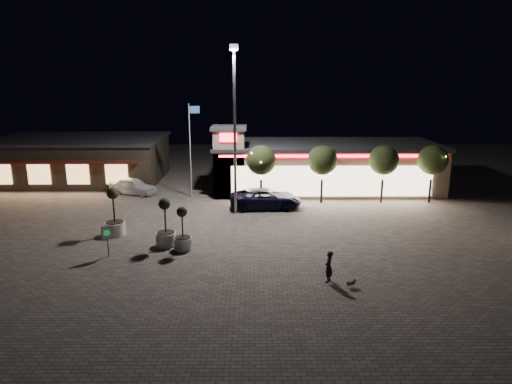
{
  "coord_description": "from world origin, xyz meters",
  "views": [
    {
      "loc": [
        3.28,
        -25.51,
        10.1
      ],
      "look_at": [
        3.54,
        6.0,
        2.17
      ],
      "focal_mm": 32.0,
      "sensor_mm": 36.0,
      "label": 1
    }
  ],
  "objects_px": {
    "valet_sign": "(107,235)",
    "white_sedan": "(133,186)",
    "planter_left": "(115,221)",
    "pedestrian": "(329,267)",
    "pickup_truck": "(266,198)",
    "planter_mid": "(166,231)"
  },
  "relations": [
    {
      "from": "planter_left",
      "to": "pedestrian",
      "type": "bearing_deg",
      "value": -29.15
    },
    {
      "from": "white_sedan",
      "to": "pickup_truck",
      "type": "bearing_deg",
      "value": -91.38
    },
    {
      "from": "pedestrian",
      "to": "valet_sign",
      "type": "bearing_deg",
      "value": -79.81
    },
    {
      "from": "white_sedan",
      "to": "planter_mid",
      "type": "bearing_deg",
      "value": -137.47
    },
    {
      "from": "pedestrian",
      "to": "planter_mid",
      "type": "xyz_separation_m",
      "value": [
        -9.19,
        5.24,
        0.12
      ]
    },
    {
      "from": "pedestrian",
      "to": "valet_sign",
      "type": "relative_size",
      "value": 0.88
    },
    {
      "from": "white_sedan",
      "to": "planter_left",
      "type": "xyz_separation_m",
      "value": [
        1.58,
        -10.93,
        0.26
      ]
    },
    {
      "from": "pickup_truck",
      "to": "white_sedan",
      "type": "relative_size",
      "value": 1.32
    },
    {
      "from": "white_sedan",
      "to": "pedestrian",
      "type": "distance_m",
      "value": 23.2
    },
    {
      "from": "valet_sign",
      "to": "planter_mid",
      "type": "bearing_deg",
      "value": 30.51
    },
    {
      "from": "valet_sign",
      "to": "white_sedan",
      "type": "bearing_deg",
      "value": 98.78
    },
    {
      "from": "pickup_truck",
      "to": "planter_mid",
      "type": "relative_size",
      "value": 1.87
    },
    {
      "from": "pickup_truck",
      "to": "planter_left",
      "type": "relative_size",
      "value": 1.76
    },
    {
      "from": "pickup_truck",
      "to": "valet_sign",
      "type": "bearing_deg",
      "value": 134.75
    },
    {
      "from": "planter_mid",
      "to": "valet_sign",
      "type": "xyz_separation_m",
      "value": [
        -3.03,
        -1.78,
        0.37
      ]
    },
    {
      "from": "pickup_truck",
      "to": "planter_left",
      "type": "distance_m",
      "value": 11.9
    },
    {
      "from": "valet_sign",
      "to": "pedestrian",
      "type": "bearing_deg",
      "value": -15.78
    },
    {
      "from": "pickup_truck",
      "to": "white_sedan",
      "type": "bearing_deg",
      "value": 66.27
    },
    {
      "from": "planter_left",
      "to": "valet_sign",
      "type": "bearing_deg",
      "value": -79.69
    },
    {
      "from": "valet_sign",
      "to": "planter_left",
      "type": "bearing_deg",
      "value": 100.31
    },
    {
      "from": "planter_left",
      "to": "white_sedan",
      "type": "bearing_deg",
      "value": 98.25
    },
    {
      "from": "pickup_truck",
      "to": "planter_mid",
      "type": "bearing_deg",
      "value": 140.19
    }
  ]
}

